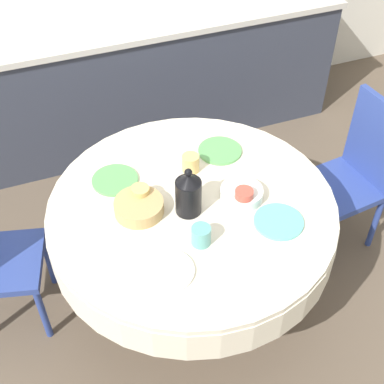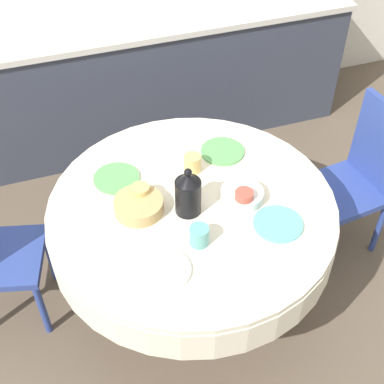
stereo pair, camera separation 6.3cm
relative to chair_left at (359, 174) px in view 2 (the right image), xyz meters
The scene contains 15 objects.
ground_plane 1.17m from the chair_left, behind, with size 12.00×12.00×0.00m, color brown.
kitchen_counter 1.78m from the chair_left, 125.63° to the left, with size 3.24×0.64×0.93m.
dining_table 1.05m from the chair_left, behind, with size 1.40×1.40×0.73m.
chair_left is the anchor object (origin of this frame).
plate_near_left 1.38m from the chair_left, 160.09° to the right, with size 0.23×0.23×0.01m, color white.
cup_near_left 1.18m from the chair_left, 161.63° to the right, with size 0.09×0.09×0.09m, color #5BA39E.
plate_near_right 0.83m from the chair_left, 152.01° to the right, with size 0.23×0.23×0.01m, color #60BCB7.
cup_near_right 0.88m from the chair_left, 165.27° to the right, with size 0.09×0.09×0.09m, color #CC4C3D.
plate_far_left 1.37m from the chair_left, behind, with size 0.23×0.23×0.01m, color #5BA85B.
cup_far_left 1.29m from the chair_left, behind, with size 0.09×0.09×0.09m, color #DBB766.
plate_far_right 0.82m from the chair_left, 165.96° to the left, with size 0.23×0.23×0.01m, color #5BA85B.
cup_far_right 1.00m from the chair_left, behind, with size 0.09×0.09×0.09m, color #DBB766.
coffee_carafe 1.13m from the chair_left, behind, with size 0.12×0.12×0.26m.
bread_basket 1.32m from the chair_left, behind, with size 0.23×0.23×0.07m, color tan.
fruit_bowl 0.85m from the chair_left, 168.23° to the right, with size 0.21×0.21×0.05m, color silver.
Camera 2 is at (-0.58, -1.70, 2.54)m, focal length 50.00 mm.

